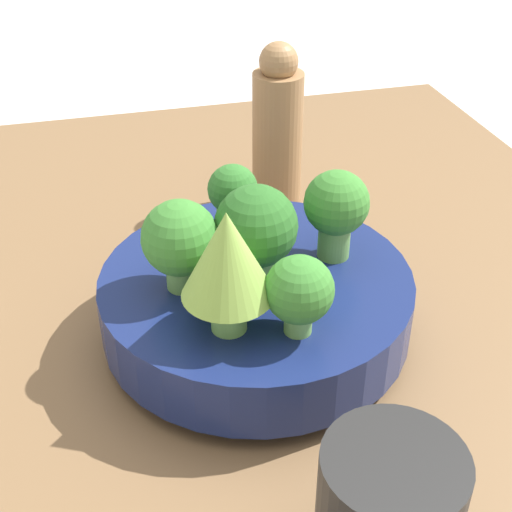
{
  "coord_description": "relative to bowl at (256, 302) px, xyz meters",
  "views": [
    {
      "loc": [
        0.44,
        -0.16,
        0.45
      ],
      "look_at": [
        -0.02,
        -0.04,
        0.13
      ],
      "focal_mm": 50.0,
      "sensor_mm": 36.0,
      "label": 1
    }
  ],
  "objects": [
    {
      "name": "ground_plane",
      "position": [
        0.02,
        0.04,
        -0.08
      ],
      "size": [
        6.0,
        6.0,
        0.0
      ],
      "primitive_type": "plane",
      "color": "silver"
    },
    {
      "name": "table",
      "position": [
        0.02,
        0.04,
        -0.06
      ],
      "size": [
        1.11,
        0.77,
        0.04
      ],
      "color": "brown",
      "rests_on": "ground_plane"
    },
    {
      "name": "bowl",
      "position": [
        0.0,
        0.0,
        0.0
      ],
      "size": [
        0.26,
        0.26,
        0.06
      ],
      "color": "navy",
      "rests_on": "table"
    },
    {
      "name": "broccoli_floret_left",
      "position": [
        -0.07,
        -0.0,
        0.07
      ],
      "size": [
        0.04,
        0.04,
        0.07
      ],
      "color": "#6BA34C",
      "rests_on": "bowl"
    },
    {
      "name": "broccoli_floret_right",
      "position": [
        0.08,
        0.01,
        0.06
      ],
      "size": [
        0.05,
        0.05,
        0.06
      ],
      "color": "#6BA34C",
      "rests_on": "bowl"
    },
    {
      "name": "broccoli_floret_center",
      "position": [
        0.0,
        0.0,
        0.07
      ],
      "size": [
        0.07,
        0.07,
        0.08
      ],
      "color": "#609347",
      "rests_on": "bowl"
    },
    {
      "name": "broccoli_floret_back",
      "position": [
        -0.01,
        0.07,
        0.07
      ],
      "size": [
        0.05,
        0.05,
        0.08
      ],
      "color": "#609347",
      "rests_on": "bowl"
    },
    {
      "name": "romanesco_piece_near",
      "position": [
        0.06,
        -0.04,
        0.09
      ],
      "size": [
        0.07,
        0.07,
        0.1
      ],
      "color": "#6BA34C",
      "rests_on": "bowl"
    },
    {
      "name": "broccoli_floret_front",
      "position": [
        -0.0,
        -0.06,
        0.07
      ],
      "size": [
        0.06,
        0.06,
        0.08
      ],
      "color": "#609347",
      "rests_on": "bowl"
    },
    {
      "name": "pepper_mill",
      "position": [
        -0.23,
        0.08,
        0.05
      ],
      "size": [
        0.06,
        0.06,
        0.18
      ],
      "color": "#997047",
      "rests_on": "table"
    }
  ]
}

